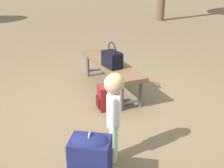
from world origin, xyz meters
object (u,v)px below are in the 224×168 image
at_px(backpack_large, 91,161).
at_px(backpack_small, 105,96).
at_px(handbag, 112,59).
at_px(child_standing, 114,104).
at_px(park_bench, 111,66).

height_order(backpack_large, backpack_small, backpack_large).
relative_size(handbag, backpack_large, 0.66).
bearing_deg(backpack_large, handbag, 168.40).
bearing_deg(backpack_small, child_standing, -0.07).
relative_size(child_standing, backpack_large, 1.63).
bearing_deg(handbag, backpack_small, -19.22).
distance_m(park_bench, handbag, 0.29).
xyz_separation_m(child_standing, backpack_large, (0.38, -0.24, -0.33)).
relative_size(child_standing, backpack_small, 2.41).
xyz_separation_m(backpack_large, backpack_small, (-1.47, 0.24, -0.09)).
xyz_separation_m(handbag, backpack_large, (1.88, -0.39, -0.30)).
relative_size(park_bench, backpack_small, 4.36).
bearing_deg(handbag, child_standing, -5.53).
height_order(handbag, child_standing, child_standing).
xyz_separation_m(handbag, backpack_small, (0.41, -0.14, -0.39)).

